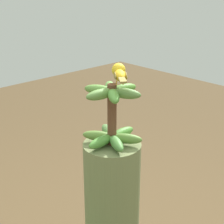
{
  "coord_description": "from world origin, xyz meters",
  "views": [
    {
      "loc": [
        -1.01,
        0.96,
        1.64
      ],
      "look_at": [
        0.0,
        0.0,
        1.1
      ],
      "focal_mm": 57.27,
      "sensor_mm": 36.0,
      "label": 1
    }
  ],
  "objects": [
    {
      "name": "perched_bird",
      "position": [
        -0.01,
        -0.03,
        1.27
      ],
      "size": [
        0.18,
        0.14,
        0.08
      ],
      "color": "#C68933",
      "rests_on": "banana_bunch"
    },
    {
      "name": "banana_bunch",
      "position": [
        0.0,
        -0.0,
        1.09
      ],
      "size": [
        0.25,
        0.27,
        0.27
      ],
      "color": "brown",
      "rests_on": "banana_tree"
    }
  ]
}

